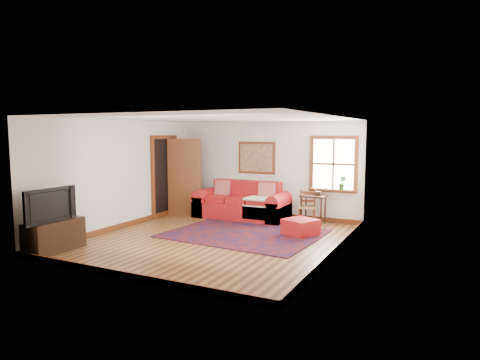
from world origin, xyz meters
The scene contains 13 objects.
ground centered at (0.00, 0.00, 0.00)m, with size 5.50×5.50×0.00m, color #482813.
room_envelope centered at (0.00, 0.02, 1.65)m, with size 5.04×5.54×2.52m.
window centered at (1.78, 2.70, 1.31)m, with size 1.18×0.20×1.38m.
doorway centered at (-2.21, 1.78, 1.07)m, with size 0.89×1.08×2.14m.
framed_artwork centered at (-0.30, 2.71, 1.55)m, with size 1.05×0.07×0.85m.
persian_rug centered at (0.33, 0.71, 0.01)m, with size 3.17×2.54×0.02m, color #56110C.
red_leather_sofa centered at (-0.50, 2.28, 0.32)m, with size 2.43×1.00×0.95m.
red_ottoman centered at (1.47, 1.13, 0.18)m, with size 0.62×0.62×0.35m, color #AB161A.
side_table centered at (1.38, 2.35, 0.59)m, with size 0.59×0.44×0.71m.
ladder_back_chair centered at (1.24, 2.30, 0.45)m, with size 0.46×0.45×0.85m.
media_cabinet centered at (-2.24, -2.13, 0.30)m, with size 0.48×1.08×0.59m, color black.
television centered at (-2.22, -2.29, 0.91)m, with size 1.09×0.14×0.63m, color black.
candle_hurricane centered at (-2.19, -1.74, 0.68)m, with size 0.12×0.12×0.18m.
Camera 1 is at (4.34, -7.57, 2.21)m, focal length 32.00 mm.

